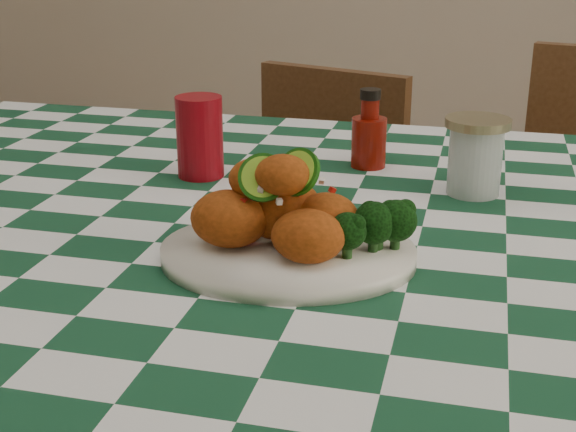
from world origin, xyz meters
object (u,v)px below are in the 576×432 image
(red_tumbler, at_px, (200,137))
(wooden_chair_left, at_px, (294,260))
(mason_jar, at_px, (475,156))
(ketchup_bottle, at_px, (369,128))
(fried_chicken_pile, at_px, (285,202))
(plate, at_px, (288,254))

(red_tumbler, relative_size, wooden_chair_left, 0.15)
(mason_jar, bearing_deg, red_tumbler, -177.88)
(mason_jar, bearing_deg, ketchup_bottle, 149.81)
(red_tumbler, height_order, ketchup_bottle, same)
(wooden_chair_left, bearing_deg, fried_chicken_pile, -58.74)
(fried_chicken_pile, height_order, ketchup_bottle, fried_chicken_pile)
(red_tumbler, relative_size, mason_jar, 1.11)
(fried_chicken_pile, xyz_separation_m, red_tumbler, (-0.20, 0.28, -0.01))
(mason_jar, height_order, wooden_chair_left, mason_jar)
(red_tumbler, height_order, mason_jar, red_tumbler)
(red_tumbler, height_order, wooden_chair_left, red_tumbler)
(red_tumbler, xyz_separation_m, mason_jar, (0.40, 0.01, -0.01))
(ketchup_bottle, distance_m, wooden_chair_left, 0.66)
(mason_jar, relative_size, wooden_chair_left, 0.13)
(fried_chicken_pile, relative_size, ketchup_bottle, 1.38)
(plate, bearing_deg, ketchup_bottle, 85.25)
(red_tumbler, bearing_deg, wooden_chair_left, 89.00)
(ketchup_bottle, bearing_deg, fried_chicken_pile, -95.21)
(mason_jar, distance_m, wooden_chair_left, 0.79)
(fried_chicken_pile, distance_m, wooden_chair_left, 0.97)
(red_tumbler, distance_m, wooden_chair_left, 0.71)
(fried_chicken_pile, relative_size, wooden_chair_left, 0.20)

